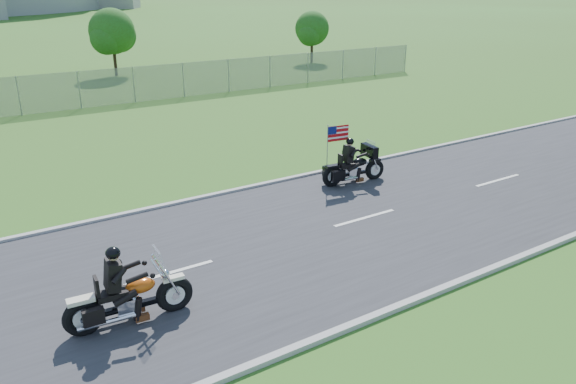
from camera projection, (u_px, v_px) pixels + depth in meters
ground at (244, 253)px, 14.26m from camera, size 420.00×420.00×0.00m
road at (244, 253)px, 14.26m from camera, size 120.00×8.00×0.04m
curb_north at (181, 202)px, 17.42m from camera, size 120.00×0.18×0.12m
curb_south at (343, 329)px, 11.07m from camera, size 120.00×0.18×0.12m
tree_fence_near at (113, 34)px, 39.84m from camera, size 3.52×3.28×4.75m
tree_fence_far at (312, 30)px, 46.56m from camera, size 3.08×2.87×4.20m
motorcycle_lead at (128, 299)px, 11.16m from camera, size 2.62×0.75×1.76m
motorcycle_follow at (354, 168)px, 19.00m from camera, size 2.42×0.88×2.02m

